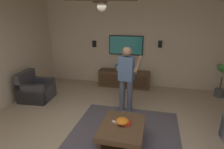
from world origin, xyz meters
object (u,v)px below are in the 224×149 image
bowl (122,121)px  ceiling_fan (101,2)px  person_standing (127,76)px  remote_white (115,122)px  book (124,123)px  coffee_table (122,130)px  media_console (124,79)px  wall_speaker_right (94,44)px  tv (126,45)px  armchair (35,90)px  wall_speaker_left (160,44)px  potted_plant_tall (224,75)px  vase_round (118,67)px

bowl → ceiling_fan: ceiling_fan is taller
person_standing → remote_white: bearing=-168.2°
bowl → book: bearing=-78.1°
coffee_table → media_console: size_ratio=0.59×
wall_speaker_right → ceiling_fan: (-3.04, -1.17, 1.16)m
media_console → tv: 1.13m
tv → book: bearing=9.3°
tv → bowl: tv is taller
remote_white → book: 0.17m
armchair → bowl: 3.09m
wall_speaker_left → tv: bearing=90.7°
tv → person_standing: size_ratio=0.69×
wall_speaker_left → ceiling_fan: ceiling_fan is taller
coffee_table → wall_speaker_right: (3.25, 1.60, 1.09)m
potted_plant_tall → media_console: bearing=85.8°
coffee_table → remote_white: (0.05, 0.14, 0.12)m
book → wall_speaker_left: wall_speaker_left is taller
armchair → media_console: 2.81m
remote_white → wall_speaker_left: bearing=-75.0°
remote_white → bowl: bearing=-151.0°
tv → wall_speaker_right: bearing=-90.7°
person_standing → vase_round: (1.71, 0.57, -0.27)m
book → ceiling_fan: size_ratio=0.19×
armchair → wall_speaker_right: bearing=52.8°
person_standing → ceiling_fan: (-1.13, 0.28, 1.62)m
bowl → media_console: bearing=9.3°
media_console → person_standing: size_ratio=1.04×
coffee_table → ceiling_fan: bearing=63.5°
person_standing → media_console: bearing=22.9°
armchair → remote_white: (-1.35, -2.65, 0.13)m
potted_plant_tall → vase_round: 3.18m
bowl → wall_speaker_left: (3.20, -0.62, 1.00)m
vase_round → ceiling_fan: size_ratio=0.19×
media_console → wall_speaker_left: size_ratio=7.73×
coffee_table → person_standing: (1.34, 0.15, 0.64)m
ceiling_fan → bowl: bearing=-111.2°
person_standing → armchair: bearing=100.2°
wall_speaker_left → ceiling_fan: (-3.04, 1.04, 1.10)m
remote_white → vase_round: 3.07m
person_standing → ceiling_fan: ceiling_fan is taller
armchair → potted_plant_tall: (1.39, -5.24, 0.42)m
armchair → coffee_table: armchair is taller
potted_plant_tall → book: potted_plant_tall is taller
armchair → remote_white: bearing=-31.5°
book → wall_speaker_left: 3.41m
potted_plant_tall → armchair: bearing=104.9°
bowl → book: 0.05m
potted_plant_tall → remote_white: (-2.74, 2.59, -0.28)m
bowl → ceiling_fan: size_ratio=0.21×
vase_round → wall_speaker_right: wall_speaker_right is taller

